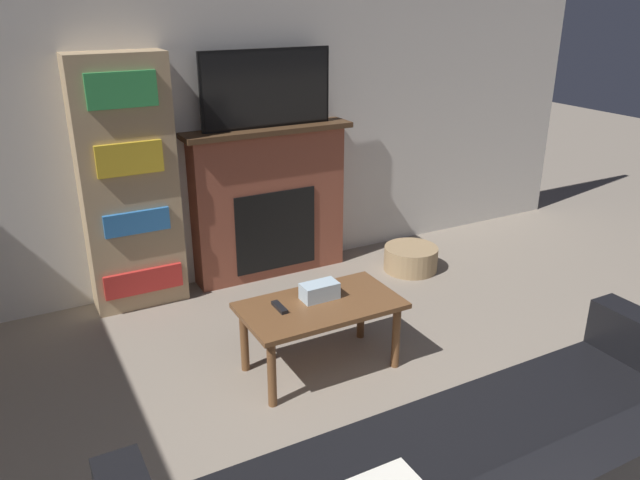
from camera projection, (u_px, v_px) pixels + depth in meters
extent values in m
cube|color=silver|center=(212.00, 107.00, 4.56)|extent=(6.98, 0.06, 2.70)
cube|color=brown|center=(269.00, 205.00, 4.90)|extent=(1.22, 0.22, 1.16)
cube|color=black|center=(276.00, 231.00, 4.87)|extent=(0.67, 0.01, 0.64)
cube|color=#4C331E|center=(268.00, 130.00, 4.66)|extent=(1.32, 0.28, 0.04)
cube|color=black|center=(267.00, 89.00, 4.55)|extent=(1.02, 0.03, 0.57)
cube|color=black|center=(268.00, 89.00, 4.53)|extent=(0.98, 0.01, 0.53)
cube|color=brown|center=(320.00, 306.00, 3.65)|extent=(0.94, 0.52, 0.03)
cylinder|color=brown|center=(272.00, 373.00, 3.39)|extent=(0.05, 0.05, 0.41)
cylinder|color=brown|center=(396.00, 337.00, 3.75)|extent=(0.05, 0.05, 0.41)
cylinder|color=brown|center=(244.00, 340.00, 3.72)|extent=(0.05, 0.05, 0.41)
cylinder|color=brown|center=(361.00, 309.00, 4.08)|extent=(0.05, 0.05, 0.41)
cube|color=silver|center=(320.00, 291.00, 3.68)|extent=(0.22, 0.12, 0.10)
cube|color=black|center=(280.00, 307.00, 3.58)|extent=(0.04, 0.15, 0.02)
cube|color=tan|center=(129.00, 186.00, 4.30)|extent=(0.65, 0.26, 1.78)
cube|color=red|center=(144.00, 281.00, 4.43)|extent=(0.55, 0.03, 0.17)
cube|color=#2D70B7|center=(137.00, 222.00, 4.26)|extent=(0.44, 0.03, 0.16)
cube|color=gold|center=(130.00, 159.00, 4.10)|extent=(0.43, 0.03, 0.22)
cube|color=green|center=(122.00, 90.00, 3.93)|extent=(0.44, 0.03, 0.23)
cylinder|color=tan|center=(411.00, 258.00, 5.12)|extent=(0.44, 0.44, 0.20)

